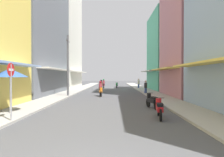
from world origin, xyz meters
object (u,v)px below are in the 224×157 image
motorbike_maroon (104,84)px  motorbike_red (159,108)px  motorbike_black (152,100)px  motorbike_orange (101,89)px  street_sign_no_entry (11,84)px  vendor_umbrella (10,73)px  motorbike_white (101,87)px  motorbike_green (117,85)px  pedestrian_midway (139,84)px  utility_pole (68,65)px  pedestrian_crossing (146,87)px

motorbike_maroon → motorbike_red: size_ratio=1.00×
motorbike_black → motorbike_orange: size_ratio=0.99×
street_sign_no_entry → vendor_umbrella: bearing=118.6°
motorbike_white → motorbike_orange: 5.53m
motorbike_green → motorbike_black: bearing=-84.9°
motorbike_black → motorbike_green: (-1.96, 22.07, 0.00)m
pedestrian_midway → vendor_umbrella: vendor_umbrella is taller
motorbike_white → vendor_umbrella: (-3.83, -15.52, 1.53)m
vendor_umbrella → utility_pole: (0.89, 9.54, 0.93)m
motorbike_red → pedestrian_crossing: 13.48m
motorbike_red → motorbike_white: 16.69m
motorbike_black → vendor_umbrella: bearing=-163.6°
motorbike_black → motorbike_red: bearing=-93.5°
motorbike_maroon → pedestrian_crossing: bearing=-63.7°
motorbike_maroon → motorbike_white: same height
street_sign_no_entry → motorbike_white: bearing=80.7°
motorbike_green → pedestrian_crossing: (3.19, -11.71, 0.27)m
motorbike_maroon → motorbike_orange: 13.66m
pedestrian_crossing → pedestrian_midway: pedestrian_midway is taller
motorbike_white → motorbike_orange: same height
motorbike_maroon → motorbike_green: 2.36m
motorbike_maroon → motorbike_orange: (0.39, -13.66, 0.00)m
utility_pole → pedestrian_crossing: bearing=20.9°
pedestrian_midway → motorbike_black: bearing=-94.6°
motorbike_maroon → street_sign_no_entry: (-2.75, -25.47, 1.01)m
vendor_umbrella → motorbike_orange: bearing=67.6°
motorbike_white → motorbike_black: bearing=-72.7°
utility_pole → street_sign_no_entry: utility_pole is taller
street_sign_no_entry → pedestrian_midway: bearing=70.8°
pedestrian_midway → vendor_umbrella: 24.85m
pedestrian_crossing → street_sign_no_entry: (-8.17, -14.51, 0.94)m
motorbike_green → pedestrian_midway: bearing=-23.0°
motorbike_green → vendor_umbrella: (-5.97, -24.41, 1.73)m
motorbike_green → vendor_umbrella: bearing=-103.7°
motorbike_red → pedestrian_crossing: bearing=84.0°
motorbike_green → pedestrian_midway: size_ratio=1.10×
pedestrian_crossing → street_sign_no_entry: size_ratio=0.59×
motorbike_maroon → motorbike_green: size_ratio=1.00×
motorbike_black → pedestrian_midway: (1.65, 20.54, 0.32)m
motorbike_green → motorbike_orange: bearing=-97.3°
motorbike_green → pedestrian_crossing: size_ratio=1.16×
motorbike_green → pedestrian_crossing: 12.14m
motorbike_black → pedestrian_midway: size_ratio=1.08×
motorbike_red → motorbike_white: (-3.92, 16.22, 0.20)m
motorbike_orange → street_sign_no_entry: size_ratio=0.68×
street_sign_no_entry → motorbike_maroon: bearing=83.8°
motorbike_maroon → motorbike_black: (4.19, -21.32, -0.20)m
motorbike_red → vendor_umbrella: bearing=174.8°
vendor_umbrella → pedestrian_midway: bearing=67.3°
motorbike_black → vendor_umbrella: 8.45m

